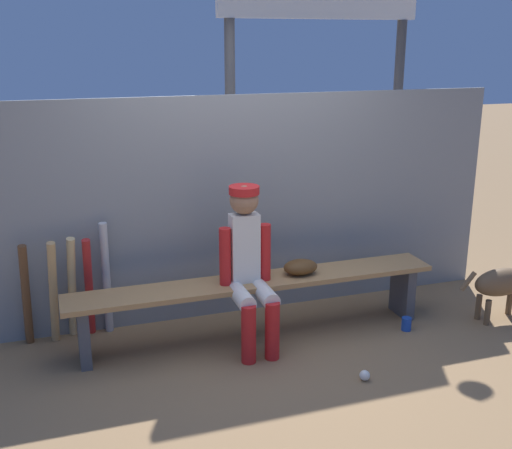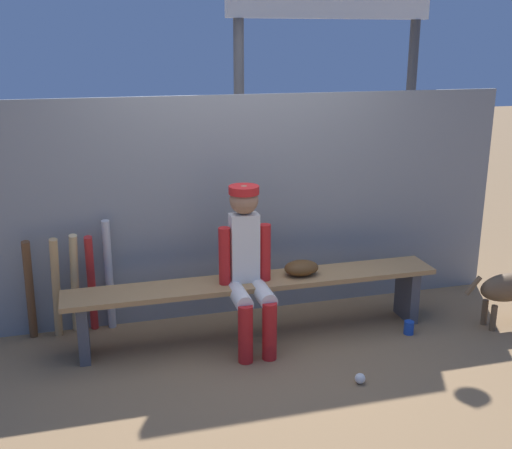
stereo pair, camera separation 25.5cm
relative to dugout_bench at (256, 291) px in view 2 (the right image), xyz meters
The scene contains 14 objects.
ground_plane 0.39m from the dugout_bench, ahead, with size 30.00×30.00×0.00m, color olive.
chainlink_fence 0.76m from the dugout_bench, 90.00° to the left, with size 4.75×0.03×1.87m, color gray.
dugout_bench is the anchor object (origin of this frame).
player_seated 0.33m from the dugout_bench, 130.15° to the right, with size 0.41×0.55×1.25m.
baseball_glove 0.41m from the dugout_bench, ahead, with size 0.28×0.20×0.12m, color #593819.
bat_aluminum_silver 1.20m from the dugout_bench, 158.22° to the left, with size 0.06×0.06×0.94m, color #B7B7BC.
bat_aluminum_red 1.31m from the dugout_bench, 161.90° to the left, with size 0.06×0.06×0.85m, color #B22323.
bat_wood_natural 1.44m from the dugout_bench, 163.03° to the left, with size 0.06×0.06×0.88m, color tan.
bat_wood_tan 1.56m from the dugout_bench, 166.56° to the left, with size 0.06×0.06×0.87m, color tan.
bat_wood_dark 1.76m from the dugout_bench, 166.68° to the left, with size 0.06×0.06×0.84m, color brown.
baseball 1.08m from the dugout_bench, 60.20° to the right, with size 0.07×0.07×0.07m, color white.
cup_on_ground 1.28m from the dugout_bench, 13.38° to the right, with size 0.08×0.08×0.11m, color #1E47AD.
cup_on_bench 0.16m from the dugout_bench, 34.83° to the left, with size 0.08×0.08×0.11m, color silver.
scoreboard 2.94m from the dugout_bench, 51.11° to the left, with size 2.34×0.27×3.69m.
Camera 2 is at (-1.21, -4.42, 2.30)m, focal length 43.97 mm.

